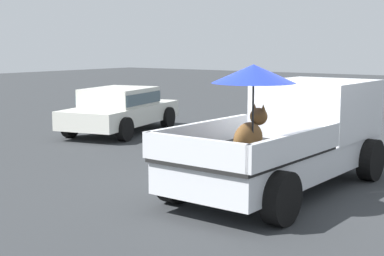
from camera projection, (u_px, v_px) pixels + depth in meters
ground_plane at (280, 190)px, 10.22m from camera, size 80.00×80.00×0.00m
pickup_truck_main at (293, 134)px, 10.39m from camera, size 5.10×2.37×2.29m
parked_sedan_near at (121, 108)px, 16.83m from camera, size 4.59×2.69×1.33m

